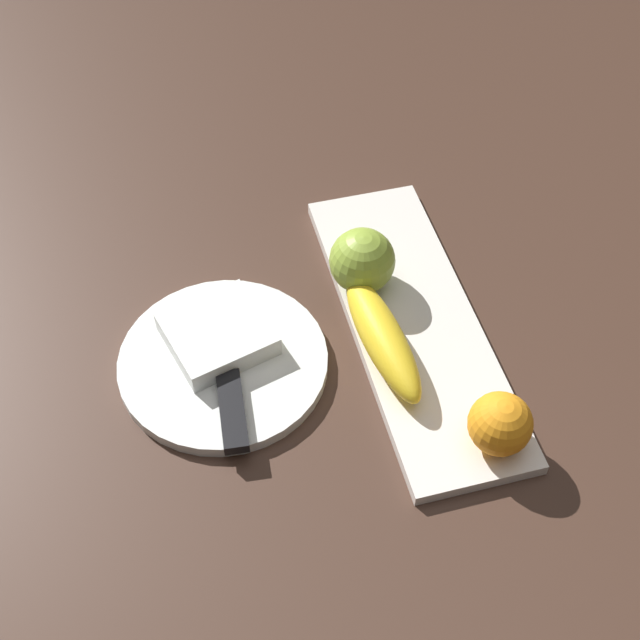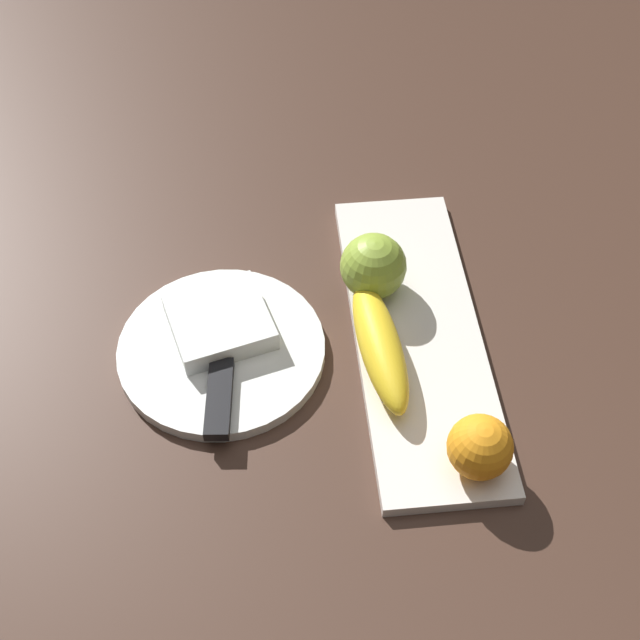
# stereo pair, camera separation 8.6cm
# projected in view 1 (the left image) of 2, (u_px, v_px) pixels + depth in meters

# --- Properties ---
(ground_plane) EXTENTS (2.40, 2.40, 0.00)m
(ground_plane) POSITION_uv_depth(u_px,v_px,m) (397.00, 313.00, 0.93)
(ground_plane) COLOR #402A20
(fruit_tray) EXTENTS (0.40, 0.13, 0.01)m
(fruit_tray) POSITION_uv_depth(u_px,v_px,m) (413.00, 323.00, 0.91)
(fruit_tray) COLOR silver
(fruit_tray) RESTS_ON ground_plane
(apple) EXTENTS (0.07, 0.07, 0.07)m
(apple) POSITION_uv_depth(u_px,v_px,m) (362.00, 261.00, 0.91)
(apple) COLOR #8EAE39
(apple) RESTS_ON fruit_tray
(banana) EXTENTS (0.17, 0.06, 0.04)m
(banana) POSITION_uv_depth(u_px,v_px,m) (382.00, 337.00, 0.86)
(banana) COLOR yellow
(banana) RESTS_ON fruit_tray
(orange_near_apple) EXTENTS (0.06, 0.06, 0.06)m
(orange_near_apple) POSITION_uv_depth(u_px,v_px,m) (500.00, 424.00, 0.78)
(orange_near_apple) COLOR orange
(orange_near_apple) RESTS_ON fruit_tray
(dinner_plate) EXTENTS (0.21, 0.21, 0.01)m
(dinner_plate) POSITION_uv_depth(u_px,v_px,m) (223.00, 362.00, 0.88)
(dinner_plate) COLOR white
(dinner_plate) RESTS_ON ground_plane
(folded_napkin) EXTENTS (0.12, 0.12, 0.02)m
(folded_napkin) POSITION_uv_depth(u_px,v_px,m) (217.00, 331.00, 0.88)
(folded_napkin) COLOR white
(folded_napkin) RESTS_ON dinner_plate
(knife) EXTENTS (0.18, 0.04, 0.01)m
(knife) POSITION_uv_depth(u_px,v_px,m) (231.00, 398.00, 0.83)
(knife) COLOR silver
(knife) RESTS_ON dinner_plate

